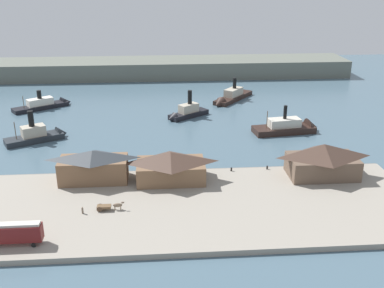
{
  "coord_description": "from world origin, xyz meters",
  "views": [
    {
      "loc": [
        -1.77,
        -108.58,
        48.98
      ],
      "look_at": [
        7.37,
        11.94,
        2.0
      ],
      "focal_mm": 42.23,
      "sensor_mm": 36.0,
      "label": 1
    }
  ],
  "objects_px": {
    "street_tram": "(13,232)",
    "mooring_post_east": "(267,168)",
    "mooring_post_center_west": "(231,169)",
    "ferry_moored_east": "(186,113)",
    "pedestrian_near_cart": "(82,210)",
    "ferry_moored_west": "(47,104)",
    "ferry_outer_harbor": "(230,97)",
    "ferry_shed_central_terminal": "(93,165)",
    "ferry_shed_customs_shed": "(323,160)",
    "ferry_shed_west_terminal": "(171,166)",
    "horse_cart": "(109,206)",
    "ferry_approaching_east": "(40,135)",
    "ferry_mid_harbor": "(291,127)"
  },
  "relations": [
    {
      "from": "street_tram",
      "to": "mooring_post_east",
      "type": "height_order",
      "value": "street_tram"
    },
    {
      "from": "mooring_post_east",
      "to": "mooring_post_center_west",
      "type": "distance_m",
      "value": 9.31
    },
    {
      "from": "ferry_moored_east",
      "to": "pedestrian_near_cart",
      "type": "bearing_deg",
      "value": -110.98
    },
    {
      "from": "pedestrian_near_cart",
      "to": "ferry_moored_west",
      "type": "height_order",
      "value": "ferry_moored_west"
    },
    {
      "from": "street_tram",
      "to": "ferry_moored_west",
      "type": "distance_m",
      "value": 95.21
    },
    {
      "from": "ferry_moored_east",
      "to": "ferry_outer_harbor",
      "type": "bearing_deg",
      "value": 46.44
    },
    {
      "from": "ferry_shed_central_terminal",
      "to": "ferry_moored_east",
      "type": "relative_size",
      "value": 1.03
    },
    {
      "from": "ferry_shed_customs_shed",
      "to": "mooring_post_east",
      "type": "xyz_separation_m",
      "value": [
        -12.47,
        4.81,
        -3.79
      ]
    },
    {
      "from": "mooring_post_center_west",
      "to": "ferry_outer_harbor",
      "type": "distance_m",
      "value": 69.15
    },
    {
      "from": "ferry_shed_west_terminal",
      "to": "street_tram",
      "type": "bearing_deg",
      "value": -139.55
    },
    {
      "from": "horse_cart",
      "to": "ferry_moored_west",
      "type": "xyz_separation_m",
      "value": [
        -31.11,
        82.28,
        -0.71
      ]
    },
    {
      "from": "ferry_shed_west_terminal",
      "to": "ferry_moored_east",
      "type": "relative_size",
      "value": 1.04
    },
    {
      "from": "pedestrian_near_cart",
      "to": "ferry_moored_east",
      "type": "height_order",
      "value": "ferry_moored_east"
    },
    {
      "from": "pedestrian_near_cart",
      "to": "ferry_approaching_east",
      "type": "bearing_deg",
      "value": 112.45
    },
    {
      "from": "ferry_shed_customs_shed",
      "to": "pedestrian_near_cart",
      "type": "xyz_separation_m",
      "value": [
        -56.16,
        -14.35,
        -3.54
      ]
    },
    {
      "from": "ferry_moored_west",
      "to": "street_tram",
      "type": "bearing_deg",
      "value": -80.98
    },
    {
      "from": "mooring_post_center_west",
      "to": "ferry_moored_east",
      "type": "relative_size",
      "value": 0.06
    },
    {
      "from": "horse_cart",
      "to": "pedestrian_near_cart",
      "type": "height_order",
      "value": "horse_cart"
    },
    {
      "from": "pedestrian_near_cart",
      "to": "ferry_outer_harbor",
      "type": "bearing_deg",
      "value": 62.84
    },
    {
      "from": "mooring_post_east",
      "to": "ferry_moored_east",
      "type": "relative_size",
      "value": 0.06
    },
    {
      "from": "ferry_shed_west_terminal",
      "to": "street_tram",
      "type": "height_order",
      "value": "ferry_shed_west_terminal"
    },
    {
      "from": "ferry_mid_harbor",
      "to": "ferry_shed_customs_shed",
      "type": "bearing_deg",
      "value": -94.09
    },
    {
      "from": "mooring_post_east",
      "to": "mooring_post_center_west",
      "type": "bearing_deg",
      "value": -177.66
    },
    {
      "from": "mooring_post_center_west",
      "to": "ferry_mid_harbor",
      "type": "height_order",
      "value": "ferry_mid_harbor"
    },
    {
      "from": "ferry_outer_harbor",
      "to": "ferry_moored_west",
      "type": "bearing_deg",
      "value": -176.88
    },
    {
      "from": "ferry_shed_central_terminal",
      "to": "ferry_moored_west",
      "type": "xyz_separation_m",
      "value": [
        -26.21,
        67.46,
        -3.73
      ]
    },
    {
      "from": "ferry_shed_west_terminal",
      "to": "ferry_moored_east",
      "type": "bearing_deg",
      "value": 82.58
    },
    {
      "from": "mooring_post_center_west",
      "to": "ferry_outer_harbor",
      "type": "relative_size",
      "value": 0.04
    },
    {
      "from": "ferry_moored_east",
      "to": "street_tram",
      "type": "bearing_deg",
      "value": -115.15
    },
    {
      "from": "mooring_post_center_west",
      "to": "ferry_mid_harbor",
      "type": "relative_size",
      "value": 0.04
    },
    {
      "from": "horse_cart",
      "to": "ferry_shed_customs_shed",
      "type": "bearing_deg",
      "value": 14.7
    },
    {
      "from": "horse_cart",
      "to": "mooring_post_center_west",
      "type": "distance_m",
      "value": 34.0
    },
    {
      "from": "ferry_moored_west",
      "to": "ferry_mid_harbor",
      "type": "distance_m",
      "value": 90.84
    },
    {
      "from": "horse_cart",
      "to": "ferry_outer_harbor",
      "type": "distance_m",
      "value": 94.68
    },
    {
      "from": "ferry_shed_customs_shed",
      "to": "ferry_approaching_east",
      "type": "height_order",
      "value": "ferry_approaching_east"
    },
    {
      "from": "horse_cart",
      "to": "ferry_approaching_east",
      "type": "distance_m",
      "value": 53.36
    },
    {
      "from": "ferry_shed_west_terminal",
      "to": "street_tram",
      "type": "distance_m",
      "value": 39.11
    },
    {
      "from": "ferry_shed_west_terminal",
      "to": "ferry_shed_customs_shed",
      "type": "xyz_separation_m",
      "value": [
        37.21,
        -0.32,
        0.58
      ]
    },
    {
      "from": "street_tram",
      "to": "mooring_post_center_west",
      "type": "bearing_deg",
      "value": 33.11
    },
    {
      "from": "ferry_shed_customs_shed",
      "to": "ferry_shed_central_terminal",
      "type": "bearing_deg",
      "value": 178.46
    },
    {
      "from": "street_tram",
      "to": "mooring_post_center_west",
      "type": "height_order",
      "value": "street_tram"
    },
    {
      "from": "ferry_outer_harbor",
      "to": "ferry_shed_west_terminal",
      "type": "bearing_deg",
      "value": -109.57
    },
    {
      "from": "ferry_shed_customs_shed",
      "to": "ferry_mid_harbor",
      "type": "distance_m",
      "value": 35.69
    },
    {
      "from": "horse_cart",
      "to": "ferry_mid_harbor",
      "type": "bearing_deg",
      "value": 42.43
    },
    {
      "from": "street_tram",
      "to": "ferry_approaching_east",
      "type": "bearing_deg",
      "value": 98.76
    },
    {
      "from": "ferry_shed_central_terminal",
      "to": "ferry_approaching_east",
      "type": "distance_m",
      "value": 38.23
    },
    {
      "from": "ferry_shed_west_terminal",
      "to": "pedestrian_near_cart",
      "type": "relative_size",
      "value": 10.62
    },
    {
      "from": "ferry_shed_central_terminal",
      "to": "street_tram",
      "type": "height_order",
      "value": "ferry_shed_central_terminal"
    },
    {
      "from": "ferry_moored_west",
      "to": "ferry_moored_east",
      "type": "height_order",
      "value": "ferry_moored_east"
    },
    {
      "from": "mooring_post_center_west",
      "to": "ferry_shed_central_terminal",
      "type": "bearing_deg",
      "value": -175.06
    }
  ]
}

